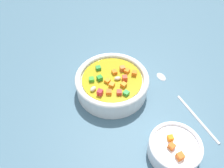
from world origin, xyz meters
TOP-DOWN VIEW (x-y plane):
  - ground_plane at (0.00, 0.00)cm, footprint 140.00×140.00cm
  - soup_bowl_main at (-0.01, -0.01)cm, footprint 18.72×18.72cm
  - spoon at (9.74, -14.94)cm, footprint 10.27×23.24cm
  - side_bowl_small at (-4.09, -21.47)cm, footprint 11.07×11.07cm

SIDE VIEW (x-z plane):
  - ground_plane at x=0.00cm, z-range -2.00..0.00cm
  - spoon at x=9.74cm, z-range -0.03..0.78cm
  - side_bowl_small at x=-4.09cm, z-range -0.24..4.45cm
  - soup_bowl_main at x=-0.01cm, z-range -0.10..5.88cm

